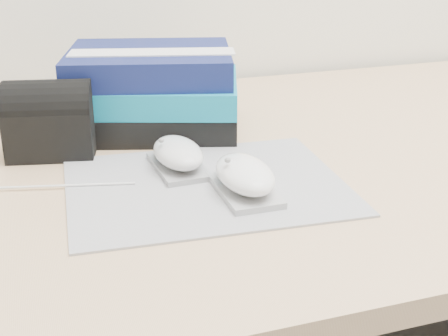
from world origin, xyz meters
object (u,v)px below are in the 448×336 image
object	(u,v)px
mouse_front	(245,177)
pouch	(50,119)
desk	(228,269)
mouse_rear	(178,155)
book_stack	(153,90)

from	to	relation	value
mouse_front	pouch	size ratio (longest dim) A/B	0.87
desk	mouse_front	world-z (taller)	mouse_front
mouse_rear	mouse_front	size ratio (longest dim) A/B	0.96
pouch	book_stack	bearing A→B (deg)	22.81
mouse_rear	book_stack	bearing A→B (deg)	87.08
desk	mouse_rear	bearing A→B (deg)	-135.22
pouch	mouse_rear	bearing A→B (deg)	-37.70
desk	book_stack	world-z (taller)	book_stack
mouse_rear	book_stack	distance (m)	0.19
mouse_rear	mouse_front	xyz separation A→B (m)	(0.06, -0.10, 0.00)
mouse_front	pouch	xyz separation A→B (m)	(-0.21, 0.22, 0.03)
desk	pouch	bearing A→B (deg)	177.03
mouse_rear	mouse_front	world-z (taller)	mouse_front
book_stack	pouch	bearing A→B (deg)	-157.19
desk	mouse_front	size ratio (longest dim) A/B	13.63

